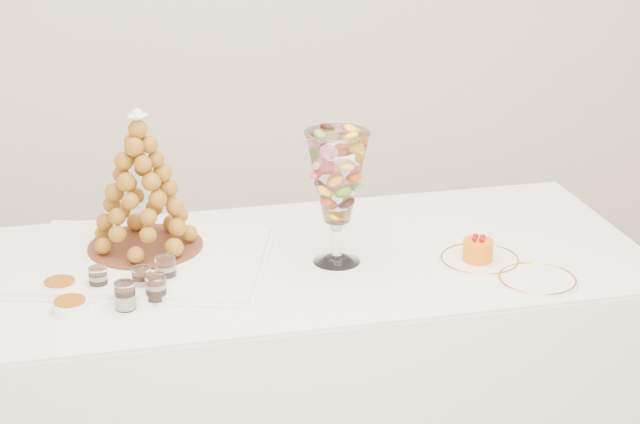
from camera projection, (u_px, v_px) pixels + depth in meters
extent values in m
cube|color=white|center=(269.00, 390.00, 3.14)|extent=(2.19, 0.96, 0.81)
cube|color=white|center=(267.00, 263.00, 3.00)|extent=(2.18, 0.96, 0.01)
cube|color=white|center=(142.00, 260.00, 2.97)|extent=(0.77, 0.65, 0.02)
cylinder|color=white|center=(337.00, 258.00, 2.99)|extent=(0.13, 0.13, 0.02)
cylinder|color=white|center=(337.00, 239.00, 2.97)|extent=(0.03, 0.03, 0.09)
sphere|color=white|center=(337.00, 224.00, 2.95)|extent=(0.04, 0.04, 0.04)
cylinder|color=white|center=(480.00, 260.00, 2.99)|extent=(0.23, 0.23, 0.01)
cylinder|color=white|center=(537.00, 280.00, 2.87)|extent=(0.22, 0.22, 0.01)
cylinder|color=white|center=(98.00, 280.00, 2.80)|extent=(0.06, 0.06, 0.07)
cylinder|color=white|center=(142.00, 280.00, 2.80)|extent=(0.06, 0.06, 0.07)
cylinder|color=white|center=(166.00, 270.00, 2.85)|extent=(0.07, 0.07, 0.08)
cylinder|color=white|center=(125.00, 296.00, 2.70)|extent=(0.06, 0.06, 0.07)
cylinder|color=white|center=(156.00, 289.00, 2.74)|extent=(0.06, 0.06, 0.07)
cylinder|color=white|center=(60.00, 287.00, 2.80)|extent=(0.09, 0.09, 0.03)
cylinder|color=white|center=(70.00, 306.00, 2.70)|extent=(0.09, 0.09, 0.03)
cylinder|color=#612D19|center=(146.00, 246.00, 3.03)|extent=(0.33, 0.33, 0.01)
cone|color=#8F5A16|center=(141.00, 180.00, 2.96)|extent=(0.32, 0.32, 0.39)
sphere|color=white|center=(137.00, 116.00, 2.89)|extent=(0.04, 0.04, 0.04)
cylinder|color=orange|center=(478.00, 250.00, 2.97)|extent=(0.08, 0.08, 0.06)
sphere|color=#98050B|center=(483.00, 237.00, 2.96)|extent=(0.01, 0.01, 0.01)
sphere|color=#98050B|center=(476.00, 236.00, 2.96)|extent=(0.01, 0.01, 0.01)
sphere|color=#98050B|center=(474.00, 239.00, 2.95)|extent=(0.01, 0.01, 0.01)
sphere|color=#98050B|center=(482.00, 240.00, 2.94)|extent=(0.01, 0.01, 0.01)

